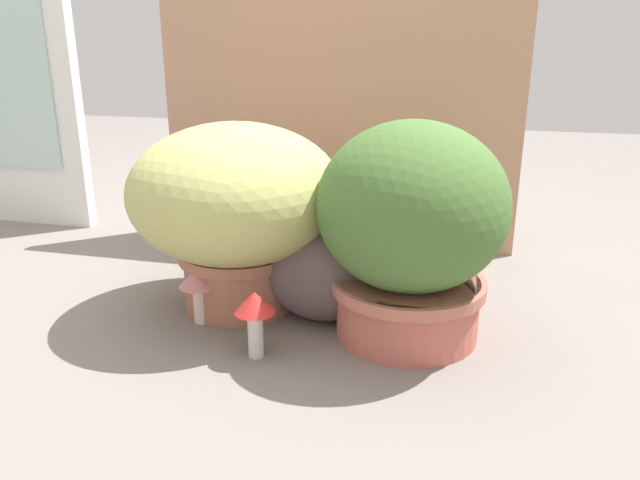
{
  "coord_description": "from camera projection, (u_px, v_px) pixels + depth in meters",
  "views": [
    {
      "loc": [
        0.39,
        -1.18,
        0.59
      ],
      "look_at": [
        0.1,
        -0.0,
        0.18
      ],
      "focal_mm": 34.5,
      "sensor_mm": 36.0,
      "label": 1
    }
  ],
  "objects": [
    {
      "name": "grass_planter",
      "position": [
        236.0,
        204.0,
        1.33
      ],
      "size": [
        0.46,
        0.46,
        0.41
      ],
      "color": "#AB664D",
      "rests_on": "ground"
    },
    {
      "name": "mushroom_ornament_pink",
      "position": [
        199.0,
        282.0,
        1.29
      ],
      "size": [
        0.09,
        0.09,
        0.13
      ],
      "color": "silver",
      "rests_on": "ground"
    },
    {
      "name": "window_panel_white",
      "position": [
        22.0,
        95.0,
        1.9
      ],
      "size": [
        0.39,
        0.05,
        0.81
      ],
      "color": "white",
      "rests_on": "ground"
    },
    {
      "name": "cardboard_backdrop",
      "position": [
        336.0,
        118.0,
        1.73
      ],
      "size": [
        1.02,
        0.03,
        0.73
      ],
      "primitive_type": "cube",
      "color": "tan",
      "rests_on": "ground"
    },
    {
      "name": "leafy_planter",
      "position": [
        411.0,
        228.0,
        1.2
      ],
      "size": [
        0.37,
        0.37,
        0.44
      ],
      "color": "#BD6251",
      "rests_on": "ground"
    },
    {
      "name": "ground_plane",
      "position": [
        277.0,
        313.0,
        1.36
      ],
      "size": [
        6.0,
        6.0,
        0.0
      ],
      "primitive_type": "plane",
      "color": "slate"
    },
    {
      "name": "mushroom_ornament_red",
      "position": [
        255.0,
        310.0,
        1.15
      ],
      "size": [
        0.08,
        0.08,
        0.13
      ],
      "color": "silver",
      "rests_on": "ground"
    },
    {
      "name": "cat",
      "position": [
        330.0,
        267.0,
        1.3
      ],
      "size": [
        0.38,
        0.19,
        0.32
      ],
      "color": "#5C4D4C",
      "rests_on": "ground"
    }
  ]
}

